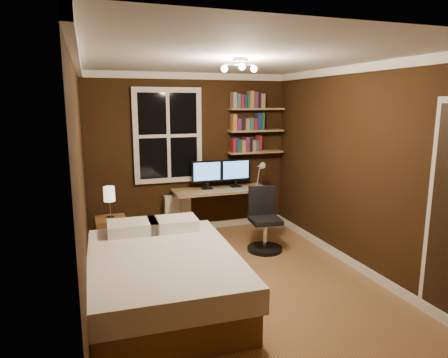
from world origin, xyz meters
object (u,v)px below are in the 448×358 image
object	(u,v)px
bedside_lamp	(110,202)
desk	(221,193)
radiator	(178,214)
nightstand	(112,236)
monitor_left	(207,175)
monitor_right	(236,173)
desk_lamp	(260,174)
office_chair	(264,227)
bed	(163,277)

from	to	relation	value
bedside_lamp	desk	size ratio (longest dim) A/B	0.29
bedside_lamp	radiator	xyz separation A→B (m)	(1.05, 0.57, -0.42)
nightstand	monitor_left	world-z (taller)	monitor_left
nightstand	monitor_right	distance (m)	2.15
radiator	monitor_left	size ratio (longest dim) A/B	1.29
desk_lamp	office_chair	size ratio (longest dim) A/B	0.49
monitor_left	bedside_lamp	bearing A→B (deg)	-163.29
bedside_lamp	bed	bearing A→B (deg)	-75.48
monitor_right	office_chair	world-z (taller)	monitor_right
radiator	monitor_right	world-z (taller)	monitor_right
bed	nightstand	xyz separation A→B (m)	(-0.42, 1.63, -0.04)
desk_lamp	office_chair	bearing A→B (deg)	-109.78
bedside_lamp	monitor_left	xyz separation A→B (m)	(1.50, 0.45, 0.21)
monitor_right	office_chair	distance (m)	1.17
bed	bedside_lamp	bearing A→B (deg)	106.29
monitor_right	desk_lamp	world-z (taller)	monitor_right
radiator	office_chair	bearing A→B (deg)	-48.15
desk	monitor_left	xyz separation A→B (m)	(-0.21, 0.08, 0.29)
desk	office_chair	xyz separation A→B (m)	(0.33, -0.92, -0.32)
nightstand	bedside_lamp	size ratio (longest dim) A/B	1.17
monitor_left	radiator	bearing A→B (deg)	165.86
monitor_left	desk_lamp	size ratio (longest dim) A/B	1.09
monitor_right	desk_lamp	size ratio (longest dim) A/B	1.09
nightstand	desk_lamp	bearing A→B (deg)	4.06
bed	nightstand	distance (m)	1.68
office_chair	bedside_lamp	bearing A→B (deg)	171.07
nightstand	desk	distance (m)	1.80
nightstand	monitor_right	bearing A→B (deg)	10.50
desk	desk_lamp	bearing A→B (deg)	-10.50
desk	bedside_lamp	bearing A→B (deg)	-167.61
bed	desk	world-z (taller)	desk
monitor_left	desk_lamp	distance (m)	0.86
bedside_lamp	desk_lamp	bearing A→B (deg)	6.37
bedside_lamp	desk	distance (m)	1.76
radiator	desk_lamp	bearing A→B (deg)	-13.32
nightstand	monitor_right	world-z (taller)	monitor_right
bed	radiator	world-z (taller)	bed
bedside_lamp	office_chair	xyz separation A→B (m)	(2.05, -0.55, -0.40)
desk	office_chair	bearing A→B (deg)	-70.18
bed	desk_lamp	world-z (taller)	desk_lamp
desk_lamp	office_chair	xyz separation A→B (m)	(-0.29, -0.81, -0.60)
desk	bed	bearing A→B (deg)	-122.81
bedside_lamp	desk	xyz separation A→B (m)	(1.71, 0.38, -0.07)
desk_lamp	monitor_right	bearing A→B (deg)	151.53
monitor_left	office_chair	size ratio (longest dim) A/B	0.54
bed	radiator	size ratio (longest dim) A/B	3.37
nightstand	desk_lamp	xyz separation A→B (m)	(2.34, 0.26, 0.68)
radiator	monitor_right	size ratio (longest dim) A/B	1.29
desk	nightstand	bearing A→B (deg)	-167.61
bed	monitor_left	bearing A→B (deg)	64.28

